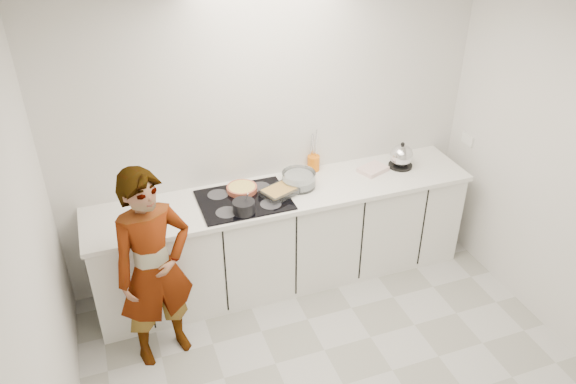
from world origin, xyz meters
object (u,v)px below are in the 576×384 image
object	(u,v)px
tart_dish	(242,188)
utensil_crock	(314,163)
baking_dish	(279,191)
hob	(244,200)
kettle	(401,157)
cook	(154,269)
mixing_bowl	(299,180)
saucepan	(244,207)

from	to	relation	value
tart_dish	utensil_crock	size ratio (longest dim) A/B	2.14
baking_dish	hob	bearing A→B (deg)	174.41
kettle	cook	world-z (taller)	cook
mixing_bowl	saucepan	bearing A→B (deg)	-155.88
saucepan	kettle	world-z (taller)	kettle
hob	saucepan	xyz separation A→B (m)	(-0.05, -0.18, 0.06)
hob	tart_dish	world-z (taller)	tart_dish
mixing_bowl	cook	bearing A→B (deg)	-157.24
tart_dish	utensil_crock	xyz separation A→B (m)	(0.70, 0.15, 0.03)
hob	baking_dish	xyz separation A→B (m)	(0.29, -0.03, 0.04)
hob	tart_dish	size ratio (longest dim) A/B	2.51
cook	utensil_crock	bearing A→B (deg)	11.38
saucepan	baking_dish	xyz separation A→B (m)	(0.34, 0.15, -0.02)
hob	saucepan	size ratio (longest dim) A/B	3.25
saucepan	cook	world-z (taller)	cook
hob	baking_dish	distance (m)	0.29
baking_dish	cook	size ratio (longest dim) A/B	0.21
hob	utensil_crock	bearing A→B (deg)	21.79
hob	utensil_crock	xyz separation A→B (m)	(0.72, 0.29, 0.06)
utensil_crock	hob	bearing A→B (deg)	-158.21
hob	mixing_bowl	distance (m)	0.50
hob	mixing_bowl	size ratio (longest dim) A/B	2.45
hob	cook	bearing A→B (deg)	-149.02
baking_dish	saucepan	bearing A→B (deg)	-155.90
utensil_crock	cook	world-z (taller)	cook
baking_dish	cook	bearing A→B (deg)	-157.51
mixing_bowl	kettle	world-z (taller)	kettle
tart_dish	cook	size ratio (longest dim) A/B	0.18
hob	utensil_crock	size ratio (longest dim) A/B	5.38
mixing_bowl	cook	size ratio (longest dim) A/B	0.19
baking_dish	kettle	distance (m)	1.18
mixing_bowl	utensil_crock	xyz separation A→B (m)	(0.22, 0.22, 0.01)
baking_dish	cook	xyz separation A→B (m)	(-1.09, -0.45, -0.16)
saucepan	mixing_bowl	distance (m)	0.60
baking_dish	kettle	xyz separation A→B (m)	(1.17, 0.11, 0.06)
tart_dish	saucepan	distance (m)	0.32
mixing_bowl	cook	world-z (taller)	cook
cook	hob	bearing A→B (deg)	15.54
tart_dish	cook	world-z (taller)	cook
tart_dish	mixing_bowl	distance (m)	0.48
kettle	hob	bearing A→B (deg)	-176.95
saucepan	mixing_bowl	xyz separation A→B (m)	(0.54, 0.24, -0.00)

